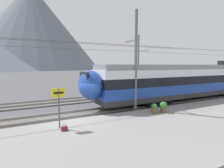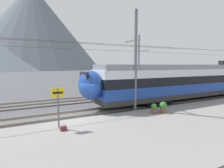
{
  "view_description": "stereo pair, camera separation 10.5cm",
  "coord_description": "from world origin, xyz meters",
  "px_view_note": "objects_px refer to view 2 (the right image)",
  "views": [
    {
      "loc": [
        -3.2,
        -11.46,
        3.81
      ],
      "look_at": [
        4.23,
        3.09,
        2.04
      ],
      "focal_mm": 28.16,
      "sensor_mm": 36.0,
      "label": 1
    },
    {
      "loc": [
        -3.11,
        -11.51,
        3.81
      ],
      "look_at": [
        4.23,
        3.09,
        2.04
      ],
      "focal_mm": 28.16,
      "sensor_mm": 36.0,
      "label": 2
    }
  ],
  "objects_px": {
    "train_far_track": "(203,75)",
    "platform_sign": "(58,99)",
    "handbag_near_sign": "(63,128)",
    "train_near_platform": "(211,79)",
    "potted_plant_platform_edge": "(154,108)",
    "catenary_mast_far_side": "(139,63)",
    "catenary_mast_mid": "(135,61)",
    "potted_plant_by_shelter": "(163,107)"
  },
  "relations": [
    {
      "from": "train_far_track",
      "to": "potted_plant_by_shelter",
      "type": "height_order",
      "value": "train_far_track"
    },
    {
      "from": "catenary_mast_mid",
      "to": "catenary_mast_far_side",
      "type": "distance_m",
      "value": 11.01
    },
    {
      "from": "train_far_track",
      "to": "catenary_mast_far_side",
      "type": "xyz_separation_m",
      "value": [
        -10.74,
        1.96,
        1.91
      ]
    },
    {
      "from": "train_near_platform",
      "to": "potted_plant_by_shelter",
      "type": "bearing_deg",
      "value": -161.85
    },
    {
      "from": "potted_plant_platform_edge",
      "to": "catenary_mast_far_side",
      "type": "bearing_deg",
      "value": 59.54
    },
    {
      "from": "train_far_track",
      "to": "handbag_near_sign",
      "type": "bearing_deg",
      "value": -158.74
    },
    {
      "from": "train_far_track",
      "to": "potted_plant_platform_edge",
      "type": "distance_m",
      "value": 19.06
    },
    {
      "from": "handbag_near_sign",
      "to": "platform_sign",
      "type": "bearing_deg",
      "value": 106.51
    },
    {
      "from": "handbag_near_sign",
      "to": "potted_plant_platform_edge",
      "type": "relative_size",
      "value": 0.51
    },
    {
      "from": "train_near_platform",
      "to": "catenary_mast_mid",
      "type": "xyz_separation_m",
      "value": [
        -11.21,
        -1.29,
        1.88
      ]
    },
    {
      "from": "platform_sign",
      "to": "potted_plant_by_shelter",
      "type": "bearing_deg",
      "value": -1.51
    },
    {
      "from": "train_far_track",
      "to": "catenary_mast_mid",
      "type": "height_order",
      "value": "catenary_mast_mid"
    },
    {
      "from": "train_near_platform",
      "to": "potted_plant_platform_edge",
      "type": "xyz_separation_m",
      "value": [
        -10.74,
        -3.1,
        -1.46
      ]
    },
    {
      "from": "catenary_mast_far_side",
      "to": "potted_plant_platform_edge",
      "type": "xyz_separation_m",
      "value": [
        -6.21,
        -10.56,
        -3.37
      ]
    },
    {
      "from": "handbag_near_sign",
      "to": "potted_plant_by_shelter",
      "type": "relative_size",
      "value": 0.44
    },
    {
      "from": "train_far_track",
      "to": "catenary_mast_far_side",
      "type": "distance_m",
      "value": 11.08
    },
    {
      "from": "train_near_platform",
      "to": "potted_plant_by_shelter",
      "type": "height_order",
      "value": "train_near_platform"
    },
    {
      "from": "potted_plant_by_shelter",
      "to": "catenary_mast_mid",
      "type": "bearing_deg",
      "value": 119.64
    },
    {
      "from": "potted_plant_platform_edge",
      "to": "potted_plant_by_shelter",
      "type": "relative_size",
      "value": 0.87
    },
    {
      "from": "handbag_near_sign",
      "to": "catenary_mast_mid",
      "type": "bearing_deg",
      "value": 21.15
    },
    {
      "from": "train_far_track",
      "to": "potted_plant_by_shelter",
      "type": "xyz_separation_m",
      "value": [
        -16.28,
        -8.8,
        -1.38
      ]
    },
    {
      "from": "handbag_near_sign",
      "to": "train_near_platform",
      "type": "bearing_deg",
      "value": 11.84
    },
    {
      "from": "train_near_platform",
      "to": "catenary_mast_far_side",
      "type": "height_order",
      "value": "catenary_mast_far_side"
    },
    {
      "from": "potted_plant_by_shelter",
      "to": "potted_plant_platform_edge",
      "type": "bearing_deg",
      "value": 163.45
    },
    {
      "from": "train_far_track",
      "to": "platform_sign",
      "type": "xyz_separation_m",
      "value": [
        -23.54,
        -8.61,
        -0.22
      ]
    },
    {
      "from": "train_near_platform",
      "to": "potted_plant_by_shelter",
      "type": "distance_m",
      "value": 10.68
    },
    {
      "from": "handbag_near_sign",
      "to": "train_far_track",
      "type": "bearing_deg",
      "value": 21.26
    },
    {
      "from": "train_near_platform",
      "to": "potted_plant_platform_edge",
      "type": "height_order",
      "value": "train_near_platform"
    },
    {
      "from": "catenary_mast_mid",
      "to": "potted_plant_by_shelter",
      "type": "xyz_separation_m",
      "value": [
        1.14,
        -2.01,
        -3.27
      ]
    },
    {
      "from": "catenary_mast_mid",
      "to": "handbag_near_sign",
      "type": "xyz_separation_m",
      "value": [
        -5.98,
        -2.31,
        -3.6
      ]
    },
    {
      "from": "train_near_platform",
      "to": "catenary_mast_far_side",
      "type": "relative_size",
      "value": 0.65
    },
    {
      "from": "catenary_mast_mid",
      "to": "platform_sign",
      "type": "height_order",
      "value": "catenary_mast_mid"
    },
    {
      "from": "train_near_platform",
      "to": "catenary_mast_mid",
      "type": "relative_size",
      "value": 0.65
    },
    {
      "from": "train_far_track",
      "to": "catenary_mast_far_side",
      "type": "relative_size",
      "value": 0.62
    },
    {
      "from": "catenary_mast_far_side",
      "to": "train_near_platform",
      "type": "bearing_deg",
      "value": -58.75
    },
    {
      "from": "platform_sign",
      "to": "handbag_near_sign",
      "type": "xyz_separation_m",
      "value": [
        0.15,
        -0.5,
        -1.49
      ]
    },
    {
      "from": "catenary_mast_mid",
      "to": "potted_plant_by_shelter",
      "type": "height_order",
      "value": "catenary_mast_mid"
    },
    {
      "from": "train_near_platform",
      "to": "train_far_track",
      "type": "xyz_separation_m",
      "value": [
        6.21,
        5.5,
        -0.0
      ]
    },
    {
      "from": "train_near_platform",
      "to": "train_far_track",
      "type": "height_order",
      "value": "same"
    },
    {
      "from": "catenary_mast_far_side",
      "to": "catenary_mast_mid",
      "type": "bearing_deg",
      "value": -127.33
    },
    {
      "from": "catenary_mast_mid",
      "to": "catenary_mast_far_side",
      "type": "relative_size",
      "value": 1.0
    },
    {
      "from": "train_near_platform",
      "to": "platform_sign",
      "type": "xyz_separation_m",
      "value": [
        -17.33,
        -3.11,
        -0.22
      ]
    }
  ]
}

